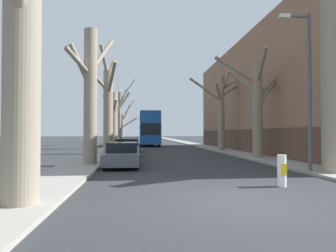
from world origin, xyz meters
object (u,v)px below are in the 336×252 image
object	(u,v)px
parked_car_1	(127,149)
parked_car_2	(129,145)
street_tree_right_0	(335,78)
street_tree_left_4	(120,114)
street_tree_right_2	(221,109)
lamp_post	(307,83)
street_tree_left_2	(108,105)
parked_car_0	(123,155)
street_tree_left_1	(90,93)
street_tree_left_3	(113,117)
double_decker_bus	(149,127)
street_tree_left_5	(123,125)
street_tree_right_1	(257,104)
street_tree_left_0	(24,42)
traffic_bollard	(282,171)

from	to	relation	value
parked_car_1	parked_car_2	size ratio (longest dim) A/B	1.00
street_tree_right_0	street_tree_left_4	bearing A→B (deg)	109.30
street_tree_right_2	lamp_post	xyz separation A→B (m)	(-0.43, -15.22, -0.08)
street_tree_right_0	street_tree_left_2	bearing A→B (deg)	127.84
parked_car_0	street_tree_left_1	bearing A→B (deg)	169.60
street_tree_left_2	street_tree_left_4	xyz separation A→B (m)	(-0.05, 16.83, 0.32)
street_tree_left_3	double_decker_bus	world-z (taller)	street_tree_left_3
street_tree_left_3	parked_car_1	xyz separation A→B (m)	(1.96, -11.93, -2.88)
street_tree_left_3	street_tree_left_5	size ratio (longest dim) A/B	1.03
street_tree_left_3	street_tree_right_1	xyz separation A→B (m)	(10.80, -14.17, 0.22)
street_tree_left_0	double_decker_bus	xyz separation A→B (m)	(4.15, 33.81, -1.35)
parked_car_0	parked_car_1	bearing A→B (deg)	90.00
street_tree_left_5	parked_car_0	bearing A→B (deg)	-87.14
street_tree_left_1	street_tree_left_2	bearing A→B (deg)	89.66
street_tree_left_0	street_tree_right_2	size ratio (longest dim) A/B	1.04
street_tree_left_5	street_tree_right_1	size ratio (longest dim) A/B	1.06
street_tree_left_2	parked_car_2	size ratio (longest dim) A/B	1.93
street_tree_left_1	lamp_post	world-z (taller)	street_tree_left_1
parked_car_0	parked_car_2	bearing A→B (deg)	90.00
street_tree_left_0	street_tree_left_4	distance (m)	34.83
street_tree_right_0	traffic_bollard	xyz separation A→B (m)	(-3.41, -2.19, -3.53)
street_tree_left_3	parked_car_0	bearing A→B (deg)	-83.64
parked_car_1	traffic_bollard	xyz separation A→B (m)	(5.53, -12.29, -0.11)
street_tree_left_3	parked_car_1	distance (m)	12.43
street_tree_left_4	double_decker_bus	distance (m)	4.57
street_tree_left_2	parked_car_1	xyz separation A→B (m)	(1.69, -3.60, -3.45)
lamp_post	street_tree_left_2	bearing A→B (deg)	127.32
street_tree_left_0	parked_car_1	size ratio (longest dim) A/B	1.67
street_tree_left_3	parked_car_2	xyz separation A→B (m)	(1.96, -5.56, -2.87)
street_tree_left_2	street_tree_left_3	world-z (taller)	street_tree_left_2
street_tree_left_0	street_tree_left_2	bearing A→B (deg)	89.51
parked_car_0	traffic_bollard	world-z (taller)	parked_car_0
street_tree_left_0	parked_car_2	world-z (taller)	street_tree_left_0
double_decker_bus	parked_car_0	size ratio (longest dim) A/B	2.22
street_tree_left_1	traffic_bollard	distance (m)	10.62
street_tree_right_2	street_tree_left_5	bearing A→B (deg)	114.01
street_tree_left_3	traffic_bollard	xyz separation A→B (m)	(7.49, -24.22, -2.99)
street_tree_left_1	street_tree_right_0	size ratio (longest dim) A/B	0.98
street_tree_left_3	street_tree_left_4	bearing A→B (deg)	88.54
street_tree_right_0	street_tree_right_1	distance (m)	7.87
street_tree_right_0	parked_car_1	distance (m)	13.91
street_tree_left_4	lamp_post	world-z (taller)	street_tree_left_4
street_tree_left_1	parked_car_2	size ratio (longest dim) A/B	1.62
street_tree_left_5	parked_car_1	xyz separation A→B (m)	(1.74, -29.11, -2.44)
double_decker_bus	parked_car_2	size ratio (longest dim) A/B	2.22
street_tree_left_2	street_tree_left_1	bearing A→B (deg)	-90.34
street_tree_left_3	parked_car_0	distance (m)	17.93
parked_car_0	lamp_post	world-z (taller)	lamp_post
traffic_bollard	double_decker_bus	bearing A→B (deg)	95.81
parked_car_2	street_tree_left_0	bearing A→B (deg)	-95.09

